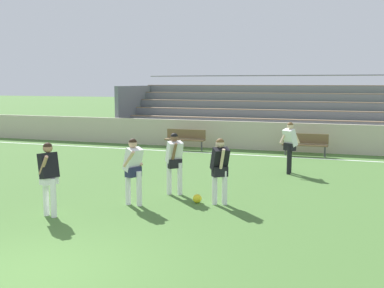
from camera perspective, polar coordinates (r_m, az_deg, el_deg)
name	(u,v)px	position (r m, az deg, el deg)	size (l,w,h in m)	color
ground_plane	(23,276)	(7.85, -20.09, -15.05)	(160.00, 160.00, 0.00)	#477033
field_line_sideline	(231,154)	(19.30, 4.88, -1.25)	(44.00, 0.12, 0.01)	white
sideline_wall	(240,135)	(20.76, 5.99, 1.08)	(48.00, 0.16, 1.24)	beige
bleacher_stand	(333,114)	(22.94, 16.99, 3.55)	(20.90, 4.50, 3.36)	#897051
bench_far_left	(305,142)	(19.31, 13.78, 0.19)	(1.80, 0.40, 0.90)	brown
bench_centre_sideline	(185,137)	(20.44, -0.82, 0.81)	(1.80, 0.40, 0.90)	brown
player_dark_deep_cover	(220,166)	(11.22, 3.45, -2.67)	(0.54, 0.57, 1.63)	white
player_white_challenging	(133,166)	(11.23, -7.25, -2.69)	(0.51, 0.65, 1.63)	white
player_white_pressing_high	(174,158)	(12.20, -2.18, -1.76)	(0.52, 0.65, 1.65)	white
player_dark_on_ball	(49,173)	(10.68, -17.23, -3.40)	(0.44, 0.61, 1.66)	white
player_white_overlapping	(290,143)	(15.37, 11.95, 0.13)	(0.65, 0.53, 1.69)	black
soccer_ball	(197,199)	(11.52, 0.66, -6.74)	(0.22, 0.22, 0.22)	yellow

